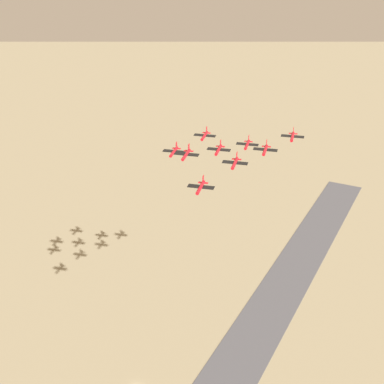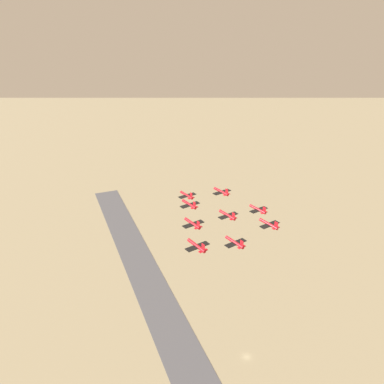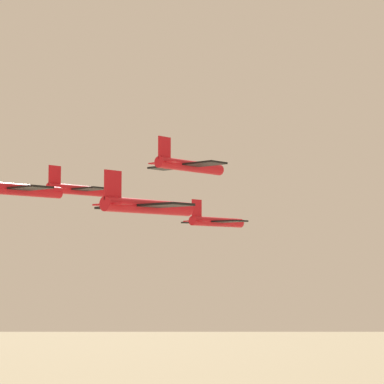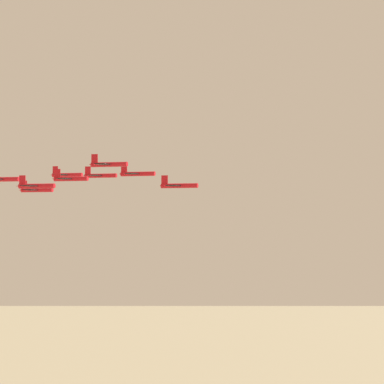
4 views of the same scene
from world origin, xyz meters
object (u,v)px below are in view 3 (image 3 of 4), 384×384
Objects in this scene: jet_0 at (215,222)px; jet_1 at (78,190)px; jet_2 at (188,165)px; jet_5 at (145,206)px; jet_4 at (17,189)px.

jet_1 is (-16.37, 1.16, 3.36)m from jet_0.
jet_2 reaches higher than jet_5.
jet_0 is at bearing 90.00° from jet_4.
jet_4 reaches higher than jet_5.
jet_5 is at bearing -0.00° from jet_4.
jet_2 is at bearing 59.53° from jet_4.
jet_2 is (7.40, -14.90, 1.43)m from jet_1.
jet_5 is (-17.93, -27.49, -0.27)m from jet_0.
jet_1 is at bearing -180.00° from jet_2.
jet_0 is 17.10m from jet_2.
jet_1 is at bearing -120.47° from jet_0.
jet_2 reaches higher than jet_4.
jet_4 reaches higher than jet_0.
jet_0 is 1.00× the size of jet_2.
jet_2 is 17.17m from jet_5.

